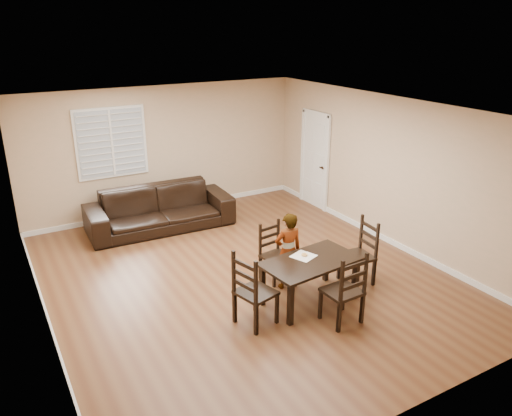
# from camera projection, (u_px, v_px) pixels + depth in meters

# --- Properties ---
(ground) EXTENTS (7.00, 7.00, 0.00)m
(ground) POSITION_uv_depth(u_px,v_px,m) (244.00, 276.00, 8.14)
(ground) COLOR brown
(ground) RESTS_ON ground
(room) EXTENTS (6.04, 7.04, 2.72)m
(room) POSITION_uv_depth(u_px,v_px,m) (240.00, 167.00, 7.67)
(room) COLOR tan
(room) RESTS_ON ground
(dining_table) EXTENTS (1.50, 0.95, 0.67)m
(dining_table) POSITION_uv_depth(u_px,v_px,m) (311.00, 266.00, 7.24)
(dining_table) COLOR black
(dining_table) RESTS_ON ground
(chair_near) EXTENTS (0.48, 0.46, 0.95)m
(chair_near) POSITION_uv_depth(u_px,v_px,m) (272.00, 253.00, 7.98)
(chair_near) COLOR black
(chair_near) RESTS_ON ground
(chair_far) EXTENTS (0.50, 0.47, 1.07)m
(chair_far) POSITION_uv_depth(u_px,v_px,m) (349.00, 294.00, 6.67)
(chair_far) COLOR black
(chair_far) RESTS_ON ground
(chair_left) EXTENTS (0.56, 0.59, 1.09)m
(chair_left) POSITION_uv_depth(u_px,v_px,m) (249.00, 294.00, 6.64)
(chair_left) COLOR black
(chair_left) RESTS_ON ground
(chair_right) EXTENTS (0.48, 0.51, 1.05)m
(chair_right) POSITION_uv_depth(u_px,v_px,m) (364.00, 253.00, 7.86)
(chair_right) COLOR black
(chair_right) RESTS_ON ground
(child) EXTENTS (0.48, 0.34, 1.23)m
(child) POSITION_uv_depth(u_px,v_px,m) (288.00, 251.00, 7.61)
(child) COLOR gray
(child) RESTS_ON ground
(napkin) EXTENTS (0.40, 0.40, 0.00)m
(napkin) POSITION_uv_depth(u_px,v_px,m) (303.00, 256.00, 7.32)
(napkin) COLOR beige
(napkin) RESTS_ON dining_table
(donut) EXTENTS (0.09, 0.09, 0.03)m
(donut) POSITION_uv_depth(u_px,v_px,m) (304.00, 255.00, 7.33)
(donut) COLOR gold
(donut) RESTS_ON napkin
(sofa) EXTENTS (2.88, 1.23, 0.83)m
(sofa) POSITION_uv_depth(u_px,v_px,m) (160.00, 209.00, 9.90)
(sofa) COLOR black
(sofa) RESTS_ON ground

